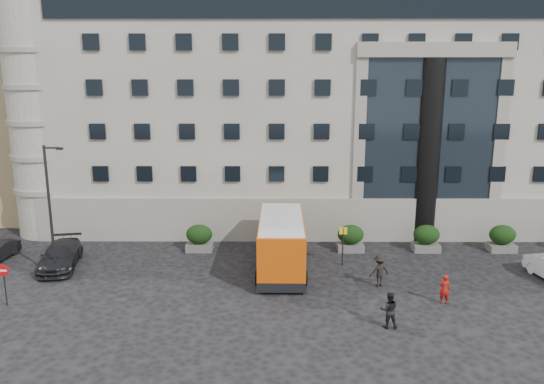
{
  "coord_description": "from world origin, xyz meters",
  "views": [
    {
      "loc": [
        1.16,
        -26.92,
        12.21
      ],
      "look_at": [
        1.02,
        4.17,
        5.0
      ],
      "focal_mm": 35.0,
      "sensor_mm": 36.0,
      "label": 1
    }
  ],
  "objects_px": {
    "hedge_d": "(426,238)",
    "pedestrian_b": "(389,310)",
    "street_lamp": "(51,207)",
    "hedge_c": "(351,238)",
    "red_truck": "(116,200)",
    "pedestrian_a": "(444,289)",
    "pedestrian_c": "(379,271)",
    "hedge_b": "(275,238)",
    "no_entry_sign": "(4,277)",
    "hedge_a": "(199,238)",
    "minibus": "(281,242)",
    "hedge_e": "(502,238)",
    "bus_stop_sign": "(343,239)",
    "parked_car_c": "(60,256)",
    "parked_car_d": "(115,218)"
  },
  "relations": [
    {
      "from": "parked_car_c",
      "to": "pedestrian_c",
      "type": "xyz_separation_m",
      "value": [
        19.53,
        -2.94,
        0.19
      ]
    },
    {
      "from": "minibus",
      "to": "bus_stop_sign",
      "type": "bearing_deg",
      "value": 11.17
    },
    {
      "from": "minibus",
      "to": "pedestrian_b",
      "type": "bearing_deg",
      "value": -55.52
    },
    {
      "from": "pedestrian_a",
      "to": "hedge_c",
      "type": "bearing_deg",
      "value": -60.43
    },
    {
      "from": "street_lamp",
      "to": "pedestrian_c",
      "type": "relative_size",
      "value": 4.26
    },
    {
      "from": "minibus",
      "to": "parked_car_c",
      "type": "xyz_separation_m",
      "value": [
        -13.93,
        0.35,
        -1.07
      ]
    },
    {
      "from": "red_truck",
      "to": "pedestrian_c",
      "type": "relative_size",
      "value": 3.17
    },
    {
      "from": "hedge_b",
      "to": "hedge_d",
      "type": "bearing_deg",
      "value": 0.0
    },
    {
      "from": "hedge_d",
      "to": "pedestrian_b",
      "type": "xyz_separation_m",
      "value": [
        -4.91,
        -11.13,
        -0.02
      ]
    },
    {
      "from": "hedge_d",
      "to": "pedestrian_c",
      "type": "distance_m",
      "value": 7.53
    },
    {
      "from": "hedge_b",
      "to": "parked_car_c",
      "type": "xyz_separation_m",
      "value": [
        -13.54,
        -3.18,
        -0.18
      ]
    },
    {
      "from": "hedge_b",
      "to": "pedestrian_b",
      "type": "distance_m",
      "value": 12.41
    },
    {
      "from": "hedge_b",
      "to": "hedge_d",
      "type": "xyz_separation_m",
      "value": [
        10.4,
        0.0,
        0.0
      ]
    },
    {
      "from": "bus_stop_sign",
      "to": "hedge_a",
      "type": "bearing_deg",
      "value": 163.58
    },
    {
      "from": "hedge_d",
      "to": "red_truck",
      "type": "height_order",
      "value": "red_truck"
    },
    {
      "from": "street_lamp",
      "to": "minibus",
      "type": "bearing_deg",
      "value": 5.36
    },
    {
      "from": "hedge_e",
      "to": "bus_stop_sign",
      "type": "height_order",
      "value": "bus_stop_sign"
    },
    {
      "from": "street_lamp",
      "to": "hedge_c",
      "type": "bearing_deg",
      "value": 14.67
    },
    {
      "from": "hedge_a",
      "to": "parked_car_d",
      "type": "xyz_separation_m",
      "value": [
        -7.5,
        5.58,
        -0.22
      ]
    },
    {
      "from": "hedge_a",
      "to": "no_entry_sign",
      "type": "height_order",
      "value": "no_entry_sign"
    },
    {
      "from": "hedge_a",
      "to": "pedestrian_b",
      "type": "bearing_deg",
      "value": -46.15
    },
    {
      "from": "parked_car_c",
      "to": "pedestrian_a",
      "type": "xyz_separation_m",
      "value": [
        22.55,
        -5.26,
        0.07
      ]
    },
    {
      "from": "hedge_b",
      "to": "pedestrian_b",
      "type": "height_order",
      "value": "hedge_b"
    },
    {
      "from": "minibus",
      "to": "pedestrian_b",
      "type": "height_order",
      "value": "minibus"
    },
    {
      "from": "pedestrian_c",
      "to": "hedge_b",
      "type": "bearing_deg",
      "value": -66.2
    },
    {
      "from": "bus_stop_sign",
      "to": "hedge_d",
      "type": "bearing_deg",
      "value": 24.66
    },
    {
      "from": "hedge_b",
      "to": "minibus",
      "type": "xyz_separation_m",
      "value": [
        0.39,
        -3.53,
        0.89
      ]
    },
    {
      "from": "hedge_a",
      "to": "minibus",
      "type": "xyz_separation_m",
      "value": [
        5.59,
        -3.53,
        0.89
      ]
    },
    {
      "from": "hedge_a",
      "to": "hedge_b",
      "type": "distance_m",
      "value": 5.2
    },
    {
      "from": "hedge_c",
      "to": "pedestrian_b",
      "type": "xyz_separation_m",
      "value": [
        0.29,
        -11.13,
        -0.02
      ]
    },
    {
      "from": "no_entry_sign",
      "to": "pedestrian_b",
      "type": "height_order",
      "value": "no_entry_sign"
    },
    {
      "from": "red_truck",
      "to": "pedestrian_a",
      "type": "height_order",
      "value": "red_truck"
    },
    {
      "from": "hedge_d",
      "to": "hedge_e",
      "type": "relative_size",
      "value": 1.0
    },
    {
      "from": "minibus",
      "to": "parked_car_c",
      "type": "relative_size",
      "value": 1.54
    },
    {
      "from": "hedge_b",
      "to": "no_entry_sign",
      "type": "relative_size",
      "value": 0.79
    },
    {
      "from": "minibus",
      "to": "pedestrian_a",
      "type": "bearing_deg",
      "value": -29.06
    },
    {
      "from": "hedge_e",
      "to": "street_lamp",
      "type": "relative_size",
      "value": 0.23
    },
    {
      "from": "hedge_c",
      "to": "street_lamp",
      "type": "xyz_separation_m",
      "value": [
        -18.34,
        -4.8,
        3.44
      ]
    },
    {
      "from": "pedestrian_a",
      "to": "parked_car_d",
      "type": "bearing_deg",
      "value": -27.58
    },
    {
      "from": "hedge_c",
      "to": "parked_car_c",
      "type": "relative_size",
      "value": 0.36
    },
    {
      "from": "hedge_b",
      "to": "hedge_d",
      "type": "relative_size",
      "value": 1.0
    },
    {
      "from": "minibus",
      "to": "parked_car_d",
      "type": "xyz_separation_m",
      "value": [
        -13.09,
        9.11,
        -1.11
      ]
    },
    {
      "from": "street_lamp",
      "to": "hedge_d",
      "type": "bearing_deg",
      "value": 11.53
    },
    {
      "from": "pedestrian_b",
      "to": "minibus",
      "type": "bearing_deg",
      "value": -53.06
    },
    {
      "from": "hedge_e",
      "to": "pedestrian_b",
      "type": "xyz_separation_m",
      "value": [
        -10.11,
        -11.13,
        -0.02
      ]
    },
    {
      "from": "hedge_b",
      "to": "minibus",
      "type": "height_order",
      "value": "minibus"
    },
    {
      "from": "hedge_a",
      "to": "parked_car_d",
      "type": "relative_size",
      "value": 0.36
    },
    {
      "from": "street_lamp",
      "to": "red_truck",
      "type": "distance_m",
      "value": 13.05
    },
    {
      "from": "hedge_b",
      "to": "hedge_e",
      "type": "relative_size",
      "value": 1.0
    },
    {
      "from": "hedge_d",
      "to": "bus_stop_sign",
      "type": "bearing_deg",
      "value": -155.34
    }
  ]
}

